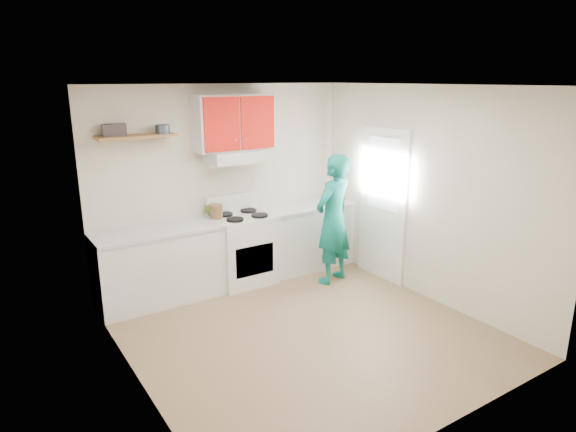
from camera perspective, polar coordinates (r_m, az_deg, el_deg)
floor at (r=5.62m, az=1.84°, el=-12.88°), size 3.80×3.80×0.00m
ceiling at (r=4.95m, az=2.11°, el=14.67°), size 3.60×3.80×0.04m
back_wall at (r=6.73m, az=-7.40°, el=3.62°), size 3.60×0.04×2.60m
front_wall at (r=3.82m, az=18.69°, el=-6.39°), size 3.60×0.04×2.60m
left_wall at (r=4.39m, az=-17.66°, el=-3.44°), size 0.04×3.80×2.60m
right_wall at (r=6.31m, az=15.46°, el=2.39°), size 0.04×3.80×2.60m
door at (r=6.83m, az=10.79°, el=1.27°), size 0.05×0.85×2.05m
door_glass at (r=6.72m, az=10.80°, el=4.75°), size 0.01×0.55×0.95m
counter_left at (r=6.33m, az=-14.45°, el=-5.57°), size 1.52×0.60×0.90m
counter_right at (r=7.26m, az=2.00°, el=-2.33°), size 1.32×0.60×0.90m
stove at (r=6.72m, az=-5.16°, el=-3.78°), size 0.76×0.65×0.92m
range_hood at (r=6.51m, az=-5.87°, el=6.80°), size 0.76×0.44×0.15m
upper_cabinets at (r=6.51m, az=-6.20°, el=10.56°), size 1.02×0.33×0.70m
shelf at (r=6.07m, az=-16.91°, el=8.68°), size 0.90×0.30×0.04m
books at (r=6.02m, az=-19.19°, el=9.25°), size 0.28×0.22×0.13m
tin at (r=6.12m, az=-14.14°, el=9.59°), size 0.20×0.20×0.10m
kettle at (r=6.65m, az=-8.66°, el=0.84°), size 0.23×0.23×0.17m
crock at (r=6.50m, az=-8.19°, el=0.44°), size 0.21×0.21×0.20m
cutting_board at (r=7.02m, az=1.02°, el=0.97°), size 0.32×0.26×0.02m
silicone_mat at (r=7.37m, az=4.69°, el=1.56°), size 0.38×0.34×0.01m
person at (r=6.62m, az=5.18°, el=-0.39°), size 0.73×0.58×1.73m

